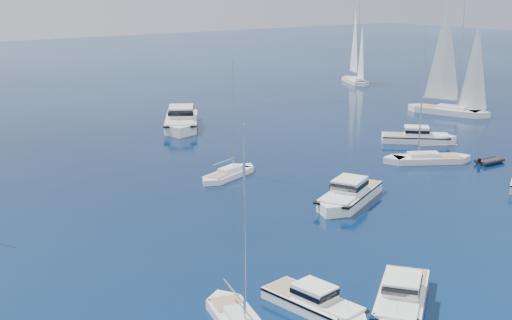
# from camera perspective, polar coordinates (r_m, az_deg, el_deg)

# --- Properties ---
(motor_cruiser_near) EXTENTS (3.37, 7.69, 1.95)m
(motor_cruiser_near) POSITION_cam_1_polar(r_m,az_deg,el_deg) (39.89, 5.06, -12.48)
(motor_cruiser_near) COLOR white
(motor_cruiser_near) RESTS_ON ground
(motor_cruiser_left) EXTENTS (8.68, 7.41, 2.31)m
(motor_cruiser_left) POSITION_cam_1_polar(r_m,az_deg,el_deg) (40.99, 12.08, -11.99)
(motor_cruiser_left) COLOR white
(motor_cruiser_left) RESTS_ON ground
(motor_cruiser_centre) EXTENTS (10.40, 7.15, 2.64)m
(motor_cruiser_centre) POSITION_cam_1_polar(r_m,az_deg,el_deg) (58.42, 7.73, -3.56)
(motor_cruiser_centre) COLOR white
(motor_cruiser_centre) RESTS_ON ground
(motor_cruiser_far_r) EXTENTS (8.63, 8.30, 2.41)m
(motor_cruiser_far_r) POSITION_cam_1_polar(r_m,az_deg,el_deg) (81.75, 13.42, 1.46)
(motor_cruiser_far_r) COLOR white
(motor_cruiser_far_r) RESTS_ON ground
(motor_cruiser_distant) EXTENTS (10.46, 13.48, 3.50)m
(motor_cruiser_distant) POSITION_cam_1_polar(r_m,az_deg,el_deg) (88.14, -6.28, 2.73)
(motor_cruiser_distant) COLOR white
(motor_cruiser_distant) RESTS_ON ground
(sailboat_mid_r) EXTENTS (9.74, 7.16, 14.41)m
(sailboat_mid_r) POSITION_cam_1_polar(r_m,az_deg,el_deg) (72.90, 14.17, -0.18)
(sailboat_mid_r) COLOR silver
(sailboat_mid_r) RESTS_ON ground
(sailboat_centre) EXTENTS (8.21, 4.73, 11.73)m
(sailboat_centre) POSITION_cam_1_polar(r_m,az_deg,el_deg) (65.45, -2.31, -1.43)
(sailboat_centre) COLOR white
(sailboat_centre) RESTS_ON ground
(sailboat_sails_r) EXTENTS (7.25, 12.89, 18.40)m
(sailboat_sails_r) POSITION_cam_1_polar(r_m,az_deg,el_deg) (100.62, 15.81, 3.76)
(sailboat_sails_r) COLOR white
(sailboat_sails_r) RESTS_ON ground
(sailboat_sails_far) EXTENTS (6.78, 10.66, 15.39)m
(sailboat_sails_far) POSITION_cam_1_polar(r_m,az_deg,el_deg) (128.36, 8.31, 6.43)
(sailboat_sails_far) COLOR white
(sailboat_sails_far) RESTS_ON ground
(tender_grey_near) EXTENTS (3.30, 1.97, 0.95)m
(tender_grey_near) POSITION_cam_1_polar(r_m,az_deg,el_deg) (74.35, 19.01, -0.26)
(tender_grey_near) COLOR black
(tender_grey_near) RESTS_ON ground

